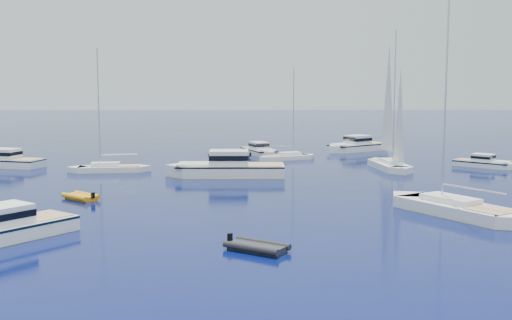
# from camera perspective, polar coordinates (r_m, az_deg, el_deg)

# --- Properties ---
(ground) EXTENTS (400.00, 400.00, 0.00)m
(ground) POSITION_cam_1_polar(r_m,az_deg,el_deg) (32.61, 8.58, -9.07)
(ground) COLOR #081151
(ground) RESTS_ON ground
(motor_cruiser_left) EXTENTS (8.56, 9.68, 2.61)m
(motor_cruiser_left) POSITION_cam_1_polar(r_m,az_deg,el_deg) (39.17, -22.33, -6.81)
(motor_cruiser_left) COLOR white
(motor_cruiser_left) RESTS_ON ground
(motor_cruiser_centre) EXTENTS (12.61, 4.07, 3.29)m
(motor_cruiser_centre) POSITION_cam_1_polar(r_m,az_deg,el_deg) (61.60, -2.71, -1.50)
(motor_cruiser_centre) COLOR silver
(motor_cruiser_centre) RESTS_ON ground
(motor_cruiser_far_r) EXTENTS (6.72, 6.46, 1.87)m
(motor_cruiser_far_r) POSITION_cam_1_polar(r_m,az_deg,el_deg) (72.81, 20.09, -0.62)
(motor_cruiser_far_r) COLOR white
(motor_cruiser_far_r) RESTS_ON ground
(motor_cruiser_far_l) EXTENTS (10.30, 5.73, 2.59)m
(motor_cruiser_far_l) POSITION_cam_1_polar(r_m,az_deg,el_deg) (74.10, -22.03, -0.58)
(motor_cruiser_far_l) COLOR white
(motor_cruiser_far_l) RESTS_ON ground
(motor_cruiser_distant) EXTENTS (10.40, 8.62, 2.75)m
(motor_cruiser_distant) POSITION_cam_1_polar(r_m,az_deg,el_deg) (86.48, 9.14, 0.82)
(motor_cruiser_distant) COLOR white
(motor_cruiser_distant) RESTS_ON ground
(motor_cruiser_horizon) EXTENTS (5.28, 8.51, 2.14)m
(motor_cruiser_horizon) POSITION_cam_1_polar(r_m,az_deg,el_deg) (80.58, 0.31, 0.47)
(motor_cruiser_horizon) COLOR silver
(motor_cruiser_horizon) RESTS_ON ground
(sailboat_mid_r) EXTENTS (9.17, 12.33, 18.29)m
(sailboat_mid_r) POSITION_cam_1_polar(r_m,az_deg,el_deg) (45.49, 17.75, -4.78)
(sailboat_mid_r) COLOR silver
(sailboat_mid_r) RESTS_ON ground
(sailboat_mid_l) EXTENTS (9.10, 3.12, 13.13)m
(sailboat_mid_l) POSITION_cam_1_polar(r_m,az_deg,el_deg) (66.52, -13.24, -1.05)
(sailboat_mid_l) COLOR silver
(sailboat_mid_l) RESTS_ON ground
(sailboat_centre) EXTENTS (7.97, 4.91, 11.46)m
(sailboat_centre) POSITION_cam_1_polar(r_m,az_deg,el_deg) (75.49, 2.88, 0.03)
(sailboat_centre) COLOR white
(sailboat_centre) RESTS_ON ground
(sailboat_sails_r) EXTENTS (3.59, 10.50, 15.15)m
(sailboat_sails_r) POSITION_cam_1_polar(r_m,az_deg,el_deg) (68.47, 12.07, -0.80)
(sailboat_sails_r) COLOR white
(sailboat_sails_r) RESTS_ON ground
(tender_yellow) EXTENTS (3.66, 3.57, 0.95)m
(tender_yellow) POSITION_cam_1_polar(r_m,az_deg,el_deg) (50.98, -15.69, -3.48)
(tender_yellow) COLOR orange
(tender_yellow) RESTS_ON ground
(tender_grey_near) EXTENTS (4.04, 3.63, 0.95)m
(tender_grey_near) POSITION_cam_1_polar(r_m,az_deg,el_deg) (34.08, 0.08, -8.29)
(tender_grey_near) COLOR black
(tender_grey_near) RESTS_ON ground
(tender_grey_far) EXTENTS (3.66, 2.28, 0.95)m
(tender_grey_far) POSITION_cam_1_polar(r_m,az_deg,el_deg) (76.79, -1.80, 0.15)
(tender_grey_far) COLOR black
(tender_grey_far) RESTS_ON ground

